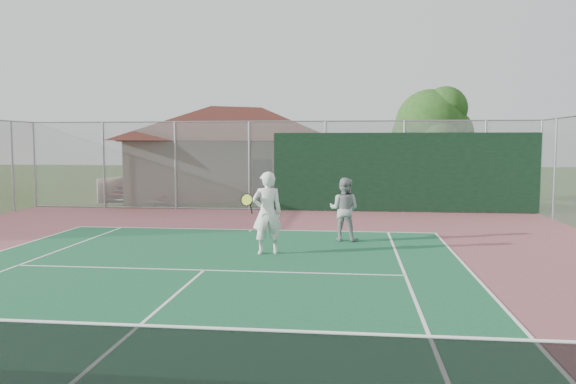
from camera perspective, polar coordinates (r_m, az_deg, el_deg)
The scene contains 7 objects.
tennis_net at distance 6.07m, azimuth -25.15°, elevation -16.18°, with size 11.85×0.08×1.10m.
back_fence at distance 21.81m, azimuth 4.09°, elevation 2.39°, with size 20.08×0.11×3.53m.
clubhouse at distance 28.80m, azimuth -5.08°, elevation 4.99°, with size 14.18×11.77×5.24m.
bleachers at distance 26.12m, azimuth -14.66°, elevation 0.28°, with size 3.49×2.65×1.10m.
tree at distance 25.75m, azimuth 14.48°, elevation 6.42°, with size 3.67×3.48×5.12m.
player_white_front at distance 13.34m, azimuth -2.16°, elevation -2.19°, with size 1.02×0.76×1.97m.
player_grey_back at distance 15.22m, azimuth 5.72°, elevation -1.83°, with size 0.96×0.83×1.71m.
Camera 1 is at (3.04, -4.79, 2.66)m, focal length 35.00 mm.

